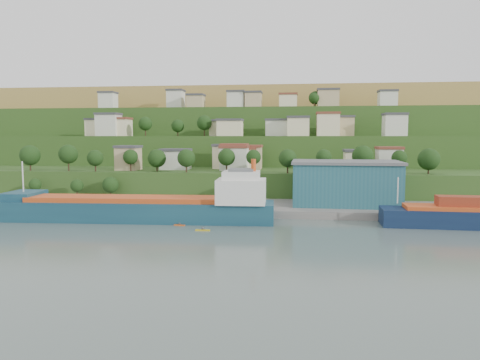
% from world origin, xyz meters
% --- Properties ---
extents(ground, '(500.00, 500.00, 0.00)m').
position_xyz_m(ground, '(0.00, 0.00, 0.00)').
color(ground, '#48574F').
rests_on(ground, ground).
extents(quay, '(220.00, 26.00, 4.00)m').
position_xyz_m(quay, '(20.00, 28.00, 0.00)').
color(quay, slate).
rests_on(quay, ground).
extents(pebble_beach, '(40.00, 18.00, 2.40)m').
position_xyz_m(pebble_beach, '(-55.00, 22.00, 0.00)').
color(pebble_beach, slate).
rests_on(pebble_beach, ground).
extents(hillside, '(360.00, 210.88, 96.00)m').
position_xyz_m(hillside, '(0.01, 168.67, 0.09)').
color(hillside, '#284719').
rests_on(hillside, ground).
extents(cargo_ship_near, '(71.62, 14.47, 18.29)m').
position_xyz_m(cargo_ship_near, '(-13.67, 7.79, 2.92)').
color(cargo_ship_near, '#123144').
rests_on(cargo_ship_near, ground).
extents(warehouse, '(31.43, 19.72, 12.80)m').
position_xyz_m(warehouse, '(39.37, 30.04, 8.43)').
color(warehouse, '#215563').
rests_on(warehouse, quay).
extents(caravan, '(6.90, 4.33, 2.99)m').
position_xyz_m(caravan, '(-47.87, 23.32, 2.70)').
color(caravan, white).
rests_on(caravan, pebble_beach).
extents(dinghy, '(4.14, 2.48, 0.78)m').
position_xyz_m(dinghy, '(-48.62, 16.79, 1.59)').
color(dinghy, silver).
rests_on(dinghy, pebble_beach).
extents(kayak_orange, '(2.88, 0.91, 0.71)m').
position_xyz_m(kayak_orange, '(-3.34, 2.50, 0.21)').
color(kayak_orange, '#E95B14').
rests_on(kayak_orange, ground).
extents(kayak_yellow, '(3.45, 0.70, 0.86)m').
position_xyz_m(kayak_yellow, '(3.64, -2.98, 0.25)').
color(kayak_yellow, gold).
rests_on(kayak_yellow, ground).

